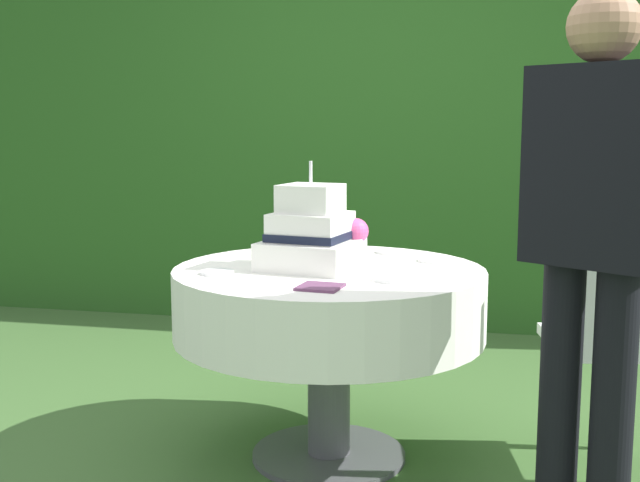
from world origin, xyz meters
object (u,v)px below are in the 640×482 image
(serving_plate_far, at_px, (436,260))
(serving_plate_left, at_px, (392,279))
(wedding_cake, at_px, (313,235))
(serving_plate_near, at_px, (390,252))
(serving_plate_right, at_px, (217,272))
(garden_chair, at_px, (615,329))
(cake_table, at_px, (329,305))
(standing_person, at_px, (594,237))
(napkin_stack, at_px, (320,287))

(serving_plate_far, relative_size, serving_plate_left, 1.04)
(wedding_cake, bearing_deg, serving_plate_far, 29.77)
(serving_plate_near, distance_m, serving_plate_left, 0.59)
(serving_plate_left, distance_m, serving_plate_right, 0.61)
(serving_plate_right, distance_m, garden_chair, 1.40)
(serving_plate_near, height_order, garden_chair, garden_chair)
(cake_table, xyz_separation_m, serving_plate_far, (0.37, 0.23, 0.14))
(cake_table, distance_m, garden_chair, 1.00)
(wedding_cake, bearing_deg, standing_person, -26.58)
(cake_table, xyz_separation_m, napkin_stack, (0.05, -0.36, 0.14))
(serving_plate_far, bearing_deg, cake_table, -148.65)
(serving_plate_near, height_order, serving_plate_right, same)
(serving_plate_far, height_order, garden_chair, garden_chair)
(cake_table, relative_size, wedding_cake, 2.92)
(cake_table, distance_m, wedding_cake, 0.27)
(wedding_cake, height_order, garden_chair, wedding_cake)
(wedding_cake, relative_size, serving_plate_far, 2.90)
(cake_table, bearing_deg, serving_plate_near, 65.80)
(garden_chair, bearing_deg, standing_person, -105.94)
(serving_plate_right, relative_size, napkin_stack, 0.88)
(garden_chair, relative_size, standing_person, 0.56)
(cake_table, bearing_deg, serving_plate_far, 31.35)
(cake_table, bearing_deg, wedding_cake, -161.65)
(napkin_stack, bearing_deg, cake_table, 97.29)
(wedding_cake, height_order, serving_plate_near, wedding_cake)
(wedding_cake, bearing_deg, serving_plate_near, 60.35)
(wedding_cake, xyz_separation_m, serving_plate_near, (0.23, 0.41, -0.12))
(serving_plate_far, relative_size, standing_person, 0.08)
(serving_plate_left, relative_size, standing_person, 0.08)
(cake_table, relative_size, standing_person, 0.71)
(napkin_stack, bearing_deg, serving_plate_right, 157.83)
(serving_plate_far, bearing_deg, serving_plate_right, -149.72)
(napkin_stack, bearing_deg, serving_plate_left, 39.58)
(serving_plate_right, relative_size, garden_chair, 0.13)
(napkin_stack, distance_m, garden_chair, 1.06)
(serving_plate_near, height_order, napkin_stack, serving_plate_near)
(cake_table, xyz_separation_m, standing_person, (0.85, -0.47, 0.34))
(serving_plate_near, bearing_deg, cake_table, -114.20)
(garden_chair, bearing_deg, serving_plate_near, 157.66)
(wedding_cake, height_order, napkin_stack, wedding_cake)
(serving_plate_far, distance_m, napkin_stack, 0.67)
(serving_plate_near, distance_m, napkin_stack, 0.76)
(cake_table, distance_m, serving_plate_left, 0.35)
(serving_plate_left, xyz_separation_m, garden_chair, (0.75, 0.24, -0.19))
(serving_plate_far, distance_m, serving_plate_right, 0.84)
(serving_plate_left, relative_size, napkin_stack, 0.97)
(serving_plate_left, bearing_deg, garden_chair, 17.81)
(serving_plate_left, distance_m, garden_chair, 0.81)
(serving_plate_near, distance_m, garden_chair, 0.91)
(cake_table, distance_m, standing_person, 1.03)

